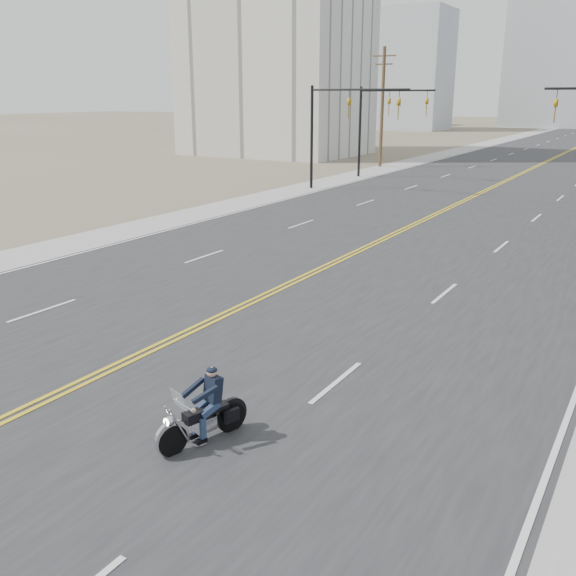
# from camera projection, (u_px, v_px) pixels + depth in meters

# --- Properties ---
(ground_plane) EXTENTS (400.00, 400.00, 0.00)m
(ground_plane) POSITION_uv_depth(u_px,v_px,m) (46.00, 401.00, 13.81)
(ground_plane) COLOR #776D56
(ground_plane) RESTS_ON ground
(road) EXTENTS (20.00, 200.00, 0.01)m
(road) POSITION_uv_depth(u_px,v_px,m) (561.00, 155.00, 71.46)
(road) COLOR #303033
(road) RESTS_ON ground
(sidewalk_left) EXTENTS (3.00, 200.00, 0.01)m
(sidewalk_left) POSITION_uv_depth(u_px,v_px,m) (459.00, 150.00, 77.08)
(sidewalk_left) COLOR #A5A5A0
(sidewalk_left) RESTS_ON ground
(traffic_mast_left) EXTENTS (7.10, 0.26, 7.00)m
(traffic_mast_left) POSITION_uv_depth(u_px,v_px,m) (338.00, 117.00, 43.13)
(traffic_mast_left) COLOR black
(traffic_mast_left) RESTS_ON ground
(traffic_mast_far) EXTENTS (6.10, 0.26, 7.00)m
(traffic_mast_far) POSITION_uv_depth(u_px,v_px,m) (380.00, 115.00, 49.91)
(traffic_mast_far) COLOR black
(traffic_mast_far) RESTS_ON ground
(utility_pole_left) EXTENTS (2.20, 0.30, 10.50)m
(utility_pole_left) POSITION_uv_depth(u_px,v_px,m) (382.00, 105.00, 57.88)
(utility_pole_left) COLOR brown
(utility_pole_left) RESTS_ON ground
(apartment_block) EXTENTS (18.00, 14.00, 30.00)m
(apartment_block) POSITION_uv_depth(u_px,v_px,m) (277.00, 11.00, 68.49)
(apartment_block) COLOR silver
(apartment_block) RESTS_ON ground
(haze_bldg_a) EXTENTS (14.00, 12.00, 22.00)m
(haze_bldg_a) POSITION_uv_depth(u_px,v_px,m) (410.00, 70.00, 122.47)
(haze_bldg_a) COLOR #B7BCC6
(haze_bldg_a) RESTS_ON ground
(haze_bldg_d) EXTENTS (20.00, 15.00, 26.00)m
(haze_bldg_d) POSITION_uv_depth(u_px,v_px,m) (561.00, 62.00, 131.24)
(haze_bldg_d) COLOR #ADB2B7
(haze_bldg_d) RESTS_ON ground
(haze_bldg_f) EXTENTS (12.00, 12.00, 16.00)m
(haze_bldg_f) POSITION_uv_depth(u_px,v_px,m) (369.00, 88.00, 143.02)
(haze_bldg_f) COLOR #ADB2B7
(haze_bldg_f) RESTS_ON ground
(motorcyclist) EXTENTS (1.34, 2.04, 1.47)m
(motorcyclist) POSITION_uv_depth(u_px,v_px,m) (202.00, 407.00, 11.95)
(motorcyclist) COLOR black
(motorcyclist) RESTS_ON ground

